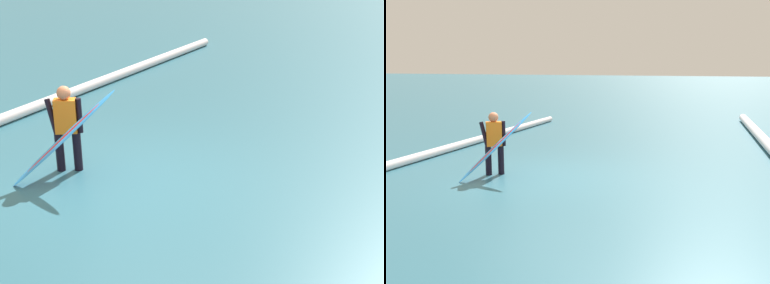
% 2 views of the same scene
% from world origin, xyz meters
% --- Properties ---
extents(ground_plane, '(159.84, 159.84, 0.00)m').
position_xyz_m(ground_plane, '(0.00, 0.00, 0.00)').
color(ground_plane, '#2C6072').
extents(surfer, '(0.35, 0.52, 1.43)m').
position_xyz_m(surfer, '(0.08, -0.99, 0.80)').
color(surfer, black).
rests_on(surfer, ground_plane).
extents(surfboard, '(1.30, 1.45, 1.47)m').
position_xyz_m(surfboard, '(0.43, -0.76, 0.72)').
color(surfboard, '#268CE5').
rests_on(surfboard, ground_plane).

